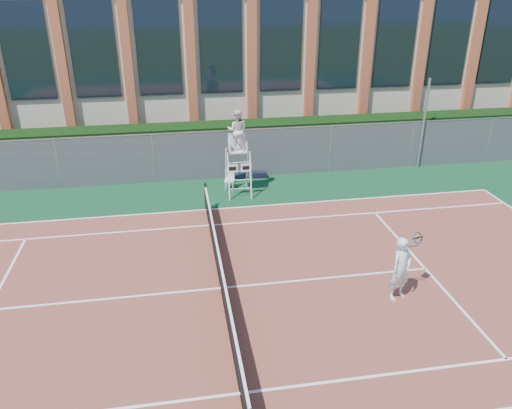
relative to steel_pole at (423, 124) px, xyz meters
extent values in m
plane|color=#233814|center=(-10.39, -8.70, -2.11)|extent=(120.00, 120.00, 0.00)
cube|color=#0B311D|center=(-10.39, -7.70, -2.11)|extent=(36.00, 20.00, 0.01)
cube|color=brown|center=(-10.39, -8.70, -2.09)|extent=(23.77, 10.97, 0.02)
cylinder|color=black|center=(-10.39, -3.10, -1.56)|extent=(0.10, 0.10, 1.10)
cube|color=black|center=(-10.39, -8.70, -1.65)|extent=(0.03, 11.00, 0.86)
cube|color=white|center=(-10.39, -8.70, -1.20)|extent=(0.06, 11.20, 0.07)
cube|color=black|center=(-10.39, 1.30, -1.01)|extent=(40.00, 1.40, 2.20)
cube|color=beige|center=(-10.39, 9.30, 1.89)|extent=(44.00, 10.00, 8.00)
cylinder|color=#9EA0A5|center=(0.00, 0.00, 0.00)|extent=(0.12, 0.12, 4.22)
cylinder|color=white|center=(-9.38, -2.20, -1.17)|extent=(0.06, 0.54, 1.96)
cylinder|color=white|center=(-8.47, -2.20, -1.17)|extent=(0.06, 0.54, 1.96)
cylinder|color=white|center=(-9.38, -1.20, -1.17)|extent=(0.06, 0.54, 1.96)
cylinder|color=white|center=(-8.47, -1.20, -1.17)|extent=(0.06, 0.54, 1.96)
cube|color=white|center=(-8.93, -1.70, -0.24)|extent=(0.70, 0.60, 0.06)
cube|color=white|center=(-8.93, -1.42, 0.11)|extent=(0.70, 0.05, 0.60)
cube|color=white|center=(-9.21, -2.10, -0.85)|extent=(0.44, 0.03, 0.34)
cube|color=white|center=(-8.64, -2.10, -0.85)|extent=(0.44, 0.03, 0.34)
imported|color=white|center=(-8.93, -1.65, 0.61)|extent=(0.92, 0.79, 1.66)
cube|color=silver|center=(-9.25, -1.29, -1.69)|extent=(0.47, 0.47, 0.04)
cube|color=silver|center=(-9.21, -1.12, -1.46)|extent=(0.39, 0.13, 0.42)
cylinder|color=silver|center=(-9.44, -1.41, -1.90)|extent=(0.03, 0.03, 0.39)
cylinder|color=silver|center=(-9.14, -1.49, -1.90)|extent=(0.03, 0.03, 0.39)
cylinder|color=silver|center=(-9.37, -1.10, -1.90)|extent=(0.03, 0.03, 0.39)
cylinder|color=silver|center=(-9.06, -1.18, -1.90)|extent=(0.03, 0.03, 0.39)
cube|color=black|center=(-8.69, -0.20, -1.95)|extent=(0.73, 0.56, 0.29)
cube|color=black|center=(-7.74, -0.13, -1.97)|extent=(0.67, 0.32, 0.26)
imported|color=silver|center=(-5.50, -9.98, -1.14)|extent=(0.81, 0.68, 1.88)
torus|color=navy|center=(-4.99, -9.73, -0.35)|extent=(0.38, 0.30, 0.30)
sphere|color=#CCE533|center=(-4.89, -9.55, -0.40)|extent=(0.07, 0.07, 0.07)
camera|label=1|loc=(-11.43, -20.95, 6.21)|focal=35.00mm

